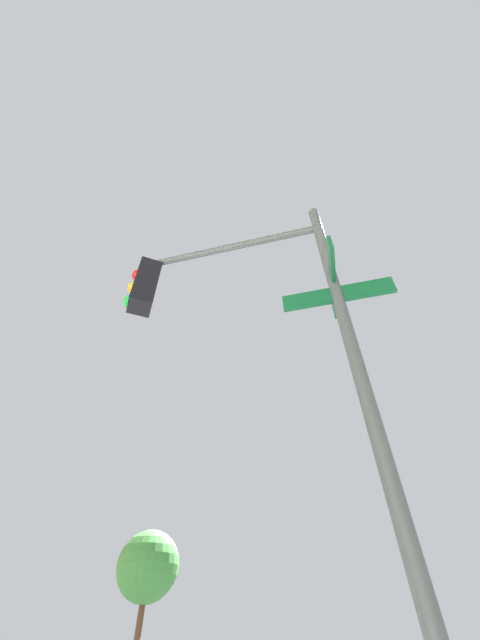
{
  "coord_description": "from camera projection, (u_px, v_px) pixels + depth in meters",
  "views": [
    {
      "loc": [
        -8.56,
        -5.04,
        1.65
      ],
      "look_at": [
        -6.37,
        -5.87,
        3.83
      ],
      "focal_mm": 18.91,
      "sensor_mm": 36.0,
      "label": 1
    }
  ],
  "objects": [
    {
      "name": "traffic_signal_near",
      "position": [
        238.0,
        319.0,
        3.53
      ],
      "size": [
        1.91,
        2.54,
        5.78
      ],
      "color": "#474C47",
      "rests_on": "ground_plane"
    },
    {
      "name": "street_tree",
      "position": [
        148.0,
        566.0,
        13.91
      ],
      "size": [
        2.54,
        2.54,
        4.96
      ],
      "color": "#4C331E",
      "rests_on": "ground_plane"
    }
  ]
}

